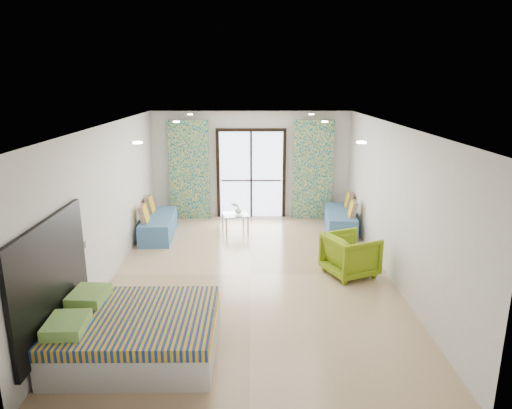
{
  "coord_description": "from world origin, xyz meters",
  "views": [
    {
      "loc": [
        0.03,
        -7.69,
        3.41
      ],
      "look_at": [
        0.1,
        0.64,
        1.15
      ],
      "focal_mm": 32.0,
      "sensor_mm": 36.0,
      "label": 1
    }
  ],
  "objects_px": {
    "bed": "(135,333)",
    "daybed_right": "(341,220)",
    "daybed_left": "(158,225)",
    "coffee_table": "(235,216)",
    "armchair": "(350,253)"
  },
  "relations": [
    {
      "from": "bed",
      "to": "daybed_right",
      "type": "xyz_separation_m",
      "value": [
        3.59,
        5.03,
        -0.03
      ]
    },
    {
      "from": "daybed_left",
      "to": "coffee_table",
      "type": "distance_m",
      "value": 1.79
    },
    {
      "from": "coffee_table",
      "to": "armchair",
      "type": "distance_m",
      "value": 3.4
    },
    {
      "from": "daybed_left",
      "to": "daybed_right",
      "type": "relative_size",
      "value": 1.01
    },
    {
      "from": "daybed_left",
      "to": "coffee_table",
      "type": "xyz_separation_m",
      "value": [
        1.74,
        0.43,
        0.08
      ]
    },
    {
      "from": "daybed_right",
      "to": "coffee_table",
      "type": "bearing_deg",
      "value": -175.61
    },
    {
      "from": "daybed_left",
      "to": "coffee_table",
      "type": "bearing_deg",
      "value": 11.1
    },
    {
      "from": "daybed_left",
      "to": "coffee_table",
      "type": "height_order",
      "value": "daybed_left"
    },
    {
      "from": "bed",
      "to": "armchair",
      "type": "relative_size",
      "value": 2.39
    },
    {
      "from": "daybed_right",
      "to": "armchair",
      "type": "bearing_deg",
      "value": -91.84
    },
    {
      "from": "daybed_right",
      "to": "armchair",
      "type": "relative_size",
      "value": 2.04
    },
    {
      "from": "daybed_left",
      "to": "bed",
      "type": "bearing_deg",
      "value": -85.05
    },
    {
      "from": "daybed_right",
      "to": "armchair",
      "type": "xyz_separation_m",
      "value": [
        -0.32,
        -2.58,
        0.16
      ]
    },
    {
      "from": "bed",
      "to": "coffee_table",
      "type": "bearing_deg",
      "value": 77.75
    },
    {
      "from": "bed",
      "to": "daybed_left",
      "type": "xyz_separation_m",
      "value": [
        -0.64,
        4.63,
        -0.03
      ]
    }
  ]
}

